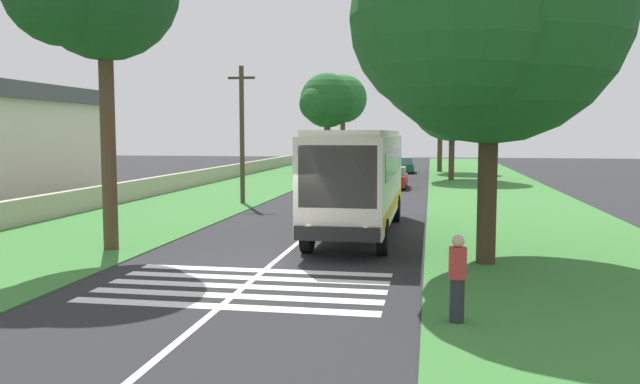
% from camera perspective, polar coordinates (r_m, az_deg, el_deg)
% --- Properties ---
extents(ground, '(160.00, 160.00, 0.00)m').
position_cam_1_polar(ground, '(18.11, -4.26, -6.38)').
color(ground, '#262628').
extents(grass_verge_left, '(120.00, 8.00, 0.04)m').
position_cam_1_polar(grass_verge_left, '(34.74, -11.39, -0.83)').
color(grass_verge_left, '#387533').
rests_on(grass_verge_left, ground).
extents(grass_verge_right, '(120.00, 8.00, 0.04)m').
position_cam_1_polar(grass_verge_right, '(32.63, 16.57, -1.34)').
color(grass_verge_right, '#387533').
rests_on(grass_verge_right, ground).
extents(centre_line, '(110.00, 0.16, 0.01)m').
position_cam_1_polar(centre_line, '(32.69, 2.14, -1.14)').
color(centre_line, silver).
rests_on(centre_line, ground).
extents(coach_bus, '(11.16, 2.62, 3.73)m').
position_cam_1_polar(coach_bus, '(23.12, 3.51, 1.53)').
color(coach_bus, silver).
rests_on(coach_bus, ground).
extents(zebra_crossing, '(4.05, 6.80, 0.01)m').
position_cam_1_polar(zebra_crossing, '(15.55, -6.71, -8.34)').
color(zebra_crossing, silver).
rests_on(zebra_crossing, ground).
extents(trailing_car_0, '(4.30, 1.78, 1.43)m').
position_cam_1_polar(trailing_car_0, '(42.72, 6.52, 1.23)').
color(trailing_car_0, '#B21E1E').
rests_on(trailing_car_0, ground).
extents(trailing_car_1, '(4.30, 1.78, 1.43)m').
position_cam_1_polar(trailing_car_1, '(50.09, 2.54, 1.85)').
color(trailing_car_1, '#B21E1E').
rests_on(trailing_car_1, ground).
extents(trailing_car_2, '(4.30, 1.78, 1.43)m').
position_cam_1_polar(trailing_car_2, '(59.40, 7.48, 2.35)').
color(trailing_car_2, '#145933').
rests_on(trailing_car_2, ground).
extents(roadside_tree_left_1, '(5.80, 5.03, 9.13)m').
position_cam_1_polar(roadside_tree_left_1, '(59.70, 0.52, 8.01)').
color(roadside_tree_left_1, brown).
rests_on(roadside_tree_left_1, grass_verge_left).
extents(roadside_tree_left_2, '(6.40, 5.22, 9.84)m').
position_cam_1_polar(roadside_tree_left_2, '(69.22, 1.90, 8.14)').
color(roadside_tree_left_2, brown).
rests_on(roadside_tree_left_2, grass_verge_left).
extents(roadside_tree_right_0, '(8.26, 6.64, 9.61)m').
position_cam_1_polar(roadside_tree_right_0, '(50.33, 11.51, 7.99)').
color(roadside_tree_right_0, '#4C3826').
rests_on(roadside_tree_right_0, grass_verge_right).
extents(roadside_tree_right_1, '(9.10, 7.35, 10.65)m').
position_cam_1_polar(roadside_tree_right_1, '(18.53, 14.29, 14.86)').
color(roadside_tree_right_1, '#3D2D1E').
rests_on(roadside_tree_right_1, grass_verge_right).
extents(roadside_tree_right_2, '(6.34, 5.24, 10.54)m').
position_cam_1_polar(roadside_tree_right_2, '(61.27, 10.60, 9.06)').
color(roadside_tree_right_2, '#4C3826').
rests_on(roadside_tree_right_2, grass_verge_right).
extents(utility_pole, '(0.24, 1.40, 7.00)m').
position_cam_1_polar(utility_pole, '(33.20, -6.95, 5.29)').
color(utility_pole, '#473828').
rests_on(utility_pole, grass_verge_left).
extents(roadside_wall, '(70.00, 0.40, 1.03)m').
position_cam_1_polar(roadside_wall, '(40.58, -13.33, 0.76)').
color(roadside_wall, '#B2A893').
rests_on(roadside_wall, grass_verge_left).
extents(pedestrian, '(0.34, 0.34, 1.69)m').
position_cam_1_polar(pedestrian, '(12.59, 12.12, -7.45)').
color(pedestrian, '#26262D').
rests_on(pedestrian, grass_verge_right).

